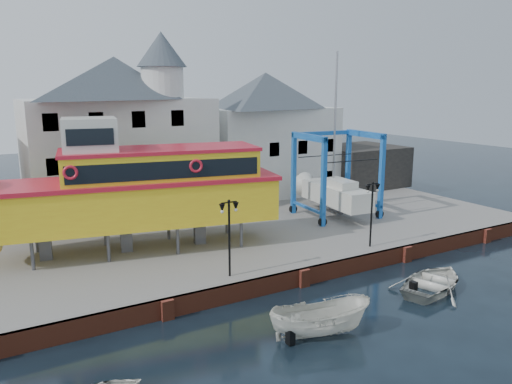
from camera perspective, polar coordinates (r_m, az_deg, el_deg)
ground at (r=28.50m, az=5.43°, el=-10.66°), size 140.00×140.00×0.00m
hardstanding at (r=37.30m, az=-4.43°, el=-4.32°), size 44.00×22.00×1.00m
quay_wall at (r=28.39m, az=5.33°, el=-9.66°), size 44.00×0.47×1.00m
building_white_main at (r=41.24m, az=-15.28°, el=6.55°), size 14.00×8.30×14.00m
building_white_right at (r=47.34m, az=1.08°, el=6.71°), size 12.00×8.00×11.20m
shed_dark at (r=52.13m, az=11.68°, el=2.97°), size 8.00×7.00×4.00m
lamp_post_left at (r=26.14m, az=-3.09°, el=-3.06°), size 1.12×0.32×4.20m
lamp_post_right at (r=31.82m, az=13.15°, el=-0.63°), size 1.12×0.32×4.20m
tour_boat at (r=31.00m, az=-14.82°, el=0.26°), size 19.30×7.88×8.19m
travel_lift at (r=39.86m, az=8.54°, el=0.49°), size 6.18×8.42×12.51m
motorboat_a at (r=23.43m, az=7.30°, el=-15.99°), size 5.02×3.03×1.82m
motorboat_b at (r=29.70m, az=19.60°, el=-10.38°), size 6.16×5.22×1.08m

